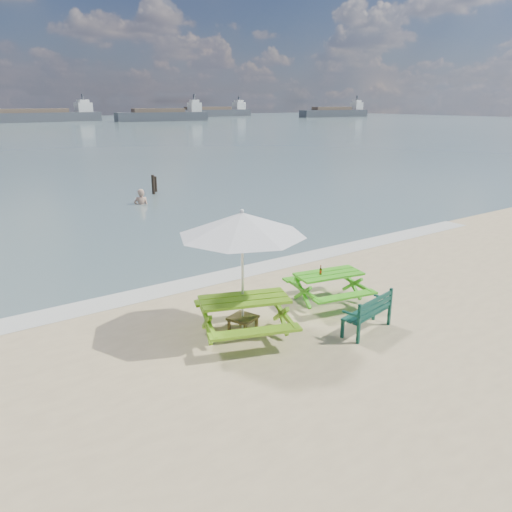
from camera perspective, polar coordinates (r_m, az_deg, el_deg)
foam_strip at (r=13.72m, az=-4.39°, el=-2.45°), size 22.00×0.90×0.01m
picnic_table_left at (r=10.21m, az=-1.30°, el=-7.12°), size 2.34×2.46×0.85m
picnic_table_right at (r=12.01m, az=8.25°, el=-3.70°), size 1.90×2.03×0.75m
park_bench at (r=10.77m, az=12.49°, el=-7.15°), size 1.36×0.68×0.80m
side_table at (r=10.53m, az=-1.51°, el=-7.73°), size 0.66×0.66×0.33m
patio_umbrella at (r=9.82m, az=-1.61°, el=3.67°), size 3.31×3.31×2.55m
beer_bottle at (r=11.72m, az=7.39°, el=-1.78°), size 0.06×0.06×0.23m
swimmer at (r=24.22m, az=-12.93°, el=5.31°), size 0.81×0.69×1.87m
mooring_pilings at (r=26.90m, az=-11.55°, el=7.81°), size 0.56×0.76×1.20m
cargo_ships at (r=138.34m, az=-13.31°, el=15.41°), size 147.14×30.86×4.40m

